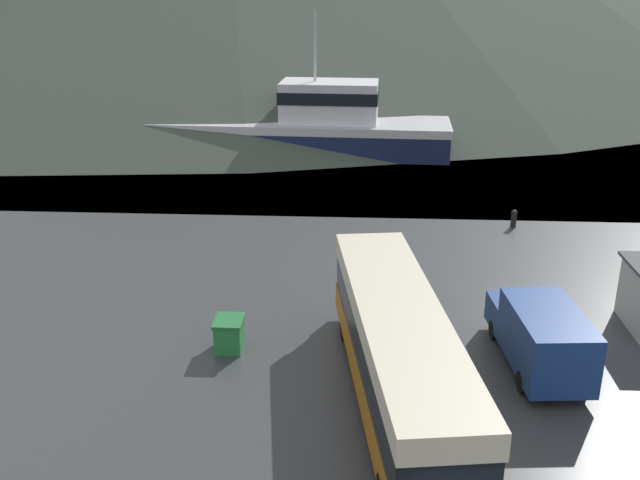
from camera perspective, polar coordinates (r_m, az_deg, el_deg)
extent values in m
plane|color=slate|center=(156.80, 4.49, 16.06)|extent=(240.00, 240.00, 0.00)
cube|color=#B26614|center=(21.89, 6.16, -10.91)|extent=(4.12, 12.57, 1.01)
cube|color=black|center=(21.35, 6.27, -8.44)|extent=(4.03, 12.31, 1.15)
cube|color=beige|center=(20.91, 6.37, -6.20)|extent=(4.12, 12.57, 0.72)
cube|color=black|center=(26.92, 3.86, -2.44)|extent=(2.13, 0.36, 1.55)
cylinder|color=black|center=(25.71, 2.02, -6.98)|extent=(0.42, 0.93, 0.90)
cylinder|color=black|center=(26.02, 6.71, -6.77)|extent=(0.42, 0.93, 0.90)
cube|color=navy|center=(24.14, 17.66, -7.64)|extent=(2.43, 4.09, 1.95)
cube|color=navy|center=(26.69, 15.69, -5.66)|extent=(2.24, 1.86, 1.07)
cube|color=black|center=(25.62, 16.39, -4.70)|extent=(1.79, 0.21, 0.68)
cylinder|color=black|center=(26.48, 13.75, -6.99)|extent=(0.28, 0.72, 0.70)
cylinder|color=black|center=(27.03, 17.64, -6.81)|extent=(0.28, 0.72, 0.70)
cylinder|color=black|center=(23.58, 15.89, -10.87)|extent=(0.28, 0.72, 0.70)
cylinder|color=black|center=(24.20, 20.23, -10.55)|extent=(0.28, 0.72, 0.70)
cube|color=#19234C|center=(52.35, -1.60, 8.29)|extent=(21.55, 6.45, 2.34)
cube|color=silver|center=(52.17, -1.61, 9.23)|extent=(21.76, 6.52, 0.59)
cube|color=silver|center=(51.63, 0.76, 11.04)|extent=(6.99, 4.13, 2.81)
cube|color=black|center=(51.56, 0.76, 11.50)|extent=(7.14, 4.25, 0.84)
cylinder|color=#B2B2B7|center=(51.24, -0.40, 15.17)|extent=(0.20, 0.20, 4.64)
cube|color=#287F3D|center=(25.21, -7.25, -7.59)|extent=(0.91, 1.10, 1.02)
cube|color=#226C34|center=(24.95, -7.31, -6.45)|extent=(1.00, 1.21, 0.11)
cylinder|color=black|center=(38.10, 15.22, 1.50)|extent=(0.29, 0.29, 0.68)
sphere|color=black|center=(37.97, 15.28, 2.10)|extent=(0.33, 0.33, 0.33)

